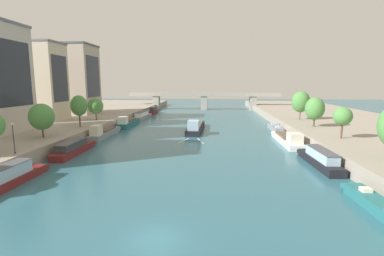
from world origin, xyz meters
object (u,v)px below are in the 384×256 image
object	(u,v)px
tree_left_distant	(42,117)
tree_right_third	(315,109)
tree_left_third	(96,106)
tree_right_distant	(343,116)
moored_boat_left_far	(153,111)
tree_right_end_of_row	(301,102)
moored_boat_left_midway	(127,123)
moored_boat_right_far	(375,204)
moored_boat_right_downstream	(288,139)
moored_boat_left_gap_after	(73,148)
barge_midriver	(196,127)
moored_boat_right_upstream	(320,159)
moored_boat_left_end	(104,133)
moored_boat_right_second	(275,128)
lamppost_left_bank	(13,137)
moored_boat_left_downstream	(8,177)
tree_left_past_mid	(79,106)
moored_boat_left_second	(142,115)
bridge_far	(204,99)

from	to	relation	value
tree_left_distant	tree_right_third	bearing A→B (deg)	17.90
tree_left_third	tree_right_distant	bearing A→B (deg)	-21.91
moored_boat_left_far	tree_right_end_of_row	size ratio (longest dim) A/B	1.32
moored_boat_left_midway	moored_boat_left_far	xyz separation A→B (m)	(0.60, 32.74, 0.18)
moored_boat_right_far	moored_boat_right_downstream	distance (m)	30.67
moored_boat_left_gap_after	tree_right_end_of_row	size ratio (longest dim) A/B	1.68
barge_midriver	moored_boat_right_upstream	distance (m)	35.99
moored_boat_left_end	moored_boat_right_second	world-z (taller)	moored_boat_left_end
moored_boat_left_gap_after	tree_left_distant	world-z (taller)	tree_left_distant
moored_boat_right_second	tree_left_third	bearing A→B (deg)	-179.11
moored_boat_right_far	moored_boat_left_gap_after	bearing A→B (deg)	154.49
moored_boat_left_far	moored_boat_right_far	world-z (taller)	moored_boat_left_far
moored_boat_right_upstream	moored_boat_left_end	bearing A→B (deg)	153.97
moored_boat_left_far	lamppost_left_bank	bearing A→B (deg)	-92.96
barge_midriver	tree_right_distant	distance (m)	34.31
lamppost_left_bank	moored_boat_right_upstream	bearing A→B (deg)	6.91
moored_boat_left_downstream	moored_boat_left_far	world-z (taller)	moored_boat_left_far
barge_midriver	lamppost_left_bank	distance (m)	42.18
tree_left_past_mid	moored_boat_right_far	bearing A→B (deg)	-36.99
tree_left_distant	moored_boat_left_downstream	bearing A→B (deg)	-69.96
moored_boat_left_far	tree_right_end_of_row	bearing A→B (deg)	-35.15
moored_boat_left_end	moored_boat_left_second	bearing A→B (deg)	89.66
moored_boat_left_gap_after	lamppost_left_bank	bearing A→B (deg)	-111.29
moored_boat_left_end	tree_right_third	size ratio (longest dim) A/B	2.31
moored_boat_left_far	moored_boat_right_upstream	world-z (taller)	moored_boat_left_far
barge_midriver	moored_boat_left_downstream	bearing A→B (deg)	-115.52
moored_boat_left_far	moored_boat_left_gap_after	bearing A→B (deg)	-90.17
tree_right_third	tree_right_end_of_row	world-z (taller)	tree_right_end_of_row
barge_midriver	moored_boat_right_downstream	xyz separation A→B (m)	(19.66, -13.92, -0.13)
moored_boat_left_second	bridge_far	world-z (taller)	bridge_far
barge_midriver	tree_right_distant	world-z (taller)	tree_right_distant
moored_boat_left_second	tree_right_third	xyz separation A→B (m)	(47.26, -30.56, 5.40)
moored_boat_left_second	moored_boat_right_second	size ratio (longest dim) A/B	1.39
moored_boat_left_downstream	bridge_far	xyz separation A→B (m)	(19.84, 99.64, 3.91)
barge_midriver	moored_boat_right_downstream	bearing A→B (deg)	-35.30
moored_boat_right_far	tree_right_third	bearing A→B (deg)	79.77
moored_boat_left_downstream	tree_right_end_of_row	xyz separation A→B (m)	(47.49, 47.72, 6.08)
moored_boat_right_far	bridge_far	size ratio (longest dim) A/B	0.15
moored_boat_right_far	tree_right_distant	distance (m)	26.18
tree_right_third	tree_left_past_mid	bearing A→B (deg)	-175.96
barge_midriver	tree_left_third	size ratio (longest dim) A/B	3.40
barge_midriver	tree_right_end_of_row	distance (m)	29.19
moored_boat_left_far	moored_boat_right_second	distance (m)	54.53
moored_boat_right_upstream	bridge_far	bearing A→B (deg)	102.89
moored_boat_right_downstream	bridge_far	world-z (taller)	bridge_far
moored_boat_right_second	tree_left_past_mid	distance (m)	48.33
moored_boat_left_downstream	tree_left_third	distance (m)	43.90
barge_midriver	tree_right_third	size ratio (longest dim) A/B	3.00
tree_left_past_mid	moored_boat_left_gap_after	bearing A→B (deg)	-68.45
moored_boat_left_far	tree_left_past_mid	world-z (taller)	tree_left_past_mid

